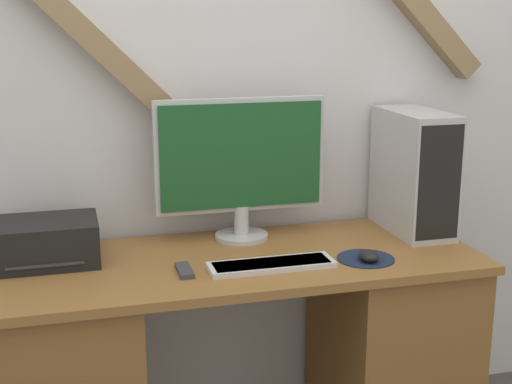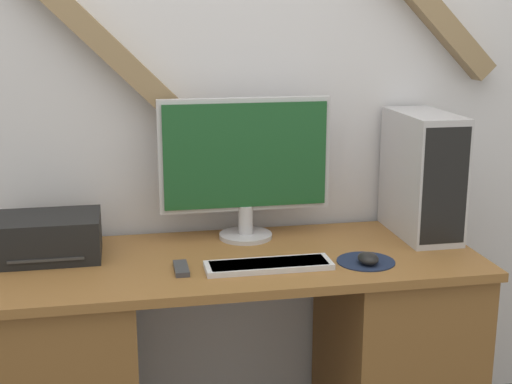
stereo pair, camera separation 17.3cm
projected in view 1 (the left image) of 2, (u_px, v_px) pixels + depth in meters
The scene contains 9 objects.
wall_back at pixel (211, 74), 2.57m from camera, with size 6.40×0.13×2.75m.
desk at pixel (239, 362), 2.47m from camera, with size 1.62×0.63×0.79m.
monitor at pixel (241, 161), 2.51m from camera, with size 0.61×0.19×0.51m.
keyboard at pixel (271, 265), 2.27m from camera, with size 0.41×0.12×0.02m.
mousepad at pixel (366, 259), 2.35m from camera, with size 0.19×0.19×0.00m.
mouse at pixel (369, 256), 2.32m from camera, with size 0.07×0.09×0.04m.
computer_tower at pixel (414, 172), 2.62m from camera, with size 0.18×0.38×0.45m.
printer at pixel (45, 242), 2.30m from camera, with size 0.34×0.25×0.14m.
remote_control at pixel (184, 270), 2.23m from camera, with size 0.04×0.13×0.02m.
Camera 1 is at (-0.53, -1.87, 1.58)m, focal length 50.00 mm.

